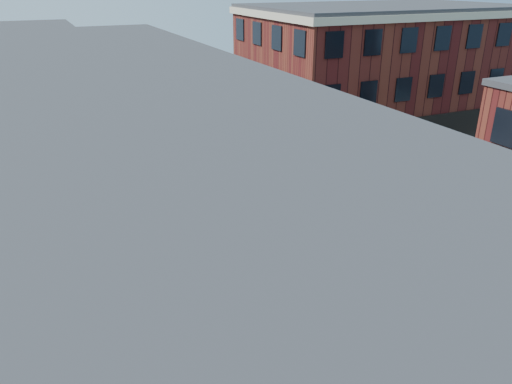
% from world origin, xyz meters
% --- Properties ---
extents(ground, '(120.00, 120.00, 0.00)m').
position_xyz_m(ground, '(0.00, 0.00, 0.00)').
color(ground, black).
rests_on(ground, ground).
extents(sidewalk_ne, '(30.00, 30.00, 0.15)m').
position_xyz_m(sidewalk_ne, '(21.00, 21.00, 0.07)').
color(sidewalk_ne, gray).
rests_on(sidewalk_ne, ground).
extents(building_ne, '(25.00, 16.00, 12.00)m').
position_xyz_m(building_ne, '(20.50, 16.00, 6.00)').
color(building_ne, '#431010').
rests_on(building_ne, ground).
extents(tree_near, '(2.69, 2.69, 4.49)m').
position_xyz_m(tree_near, '(7.56, 9.98, 3.16)').
color(tree_near, black).
rests_on(tree_near, ground).
extents(tree_far, '(2.43, 2.43, 4.07)m').
position_xyz_m(tree_far, '(7.56, 15.98, 2.87)').
color(tree_far, black).
rests_on(tree_far, ground).
extents(signal_pole, '(1.29, 1.24, 4.60)m').
position_xyz_m(signal_pole, '(-6.72, -6.68, 2.86)').
color(signal_pole, black).
rests_on(signal_pole, ground).
extents(box_truck, '(9.00, 2.99, 4.03)m').
position_xyz_m(box_truck, '(11.97, -2.33, 2.10)').
color(box_truck, silver).
rests_on(box_truck, ground).
extents(traffic_cone, '(0.45, 0.45, 0.62)m').
position_xyz_m(traffic_cone, '(-4.31, -3.13, 0.30)').
color(traffic_cone, '#F7470A').
rests_on(traffic_cone, ground).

